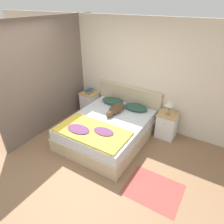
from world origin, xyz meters
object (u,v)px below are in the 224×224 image
Objects in this scene: pillow_right at (136,107)px; book_stack at (89,91)px; nightstand_right at (167,125)px; table_lamp at (170,104)px; nightstand_left at (90,103)px; pillow_left at (113,101)px; bed at (107,130)px; dog at (116,109)px.

book_stack is at bearing 178.46° from pillow_right.
table_lamp is at bearing -90.00° from nightstand_right.
nightstand_left is 0.83m from pillow_left.
bed is 3.32× the size of nightstand_left.
bed is 1.43m from book_stack.
book_stack is (-1.43, 0.04, 0.08)m from pillow_right.
table_lamp reaches higher than nightstand_left.
dog is (0.31, -0.37, 0.02)m from pillow_left.
dog is at bearing 92.38° from bed.
pillow_right is at bearing -1.68° from nightstand_left.
nightstand_left is 1.04× the size of pillow_left.
pillow_left is (-1.43, -0.04, 0.27)m from nightstand_right.
nightstand_left is 2.29m from table_lamp.
pillow_right is at bearing 0.00° from pillow_left.
pillow_left is at bearing 180.00° from pillow_right.
nightstand_right is 0.57m from table_lamp.
table_lamp is (1.11, 0.78, 0.62)m from bed.
nightstand_left is 1.73× the size of table_lamp.
bed is at bearing -35.94° from book_stack.
pillow_right is (0.33, 0.76, 0.32)m from bed.
table_lamp is at bearing 1.19° from pillow_right.
nightstand_right is at bearing 3.07° from pillow_right.
dog is 3.29× the size of book_stack.
pillow_right is at bearing 46.93° from dog.
pillow_left is 2.43× the size of book_stack.
nightstand_right is 0.83m from pillow_right.
book_stack is (-1.11, 0.80, 0.40)m from bed.
pillow_left is at bearing 130.18° from dog.
nightstand_left is 1.00× the size of nightstand_right.
nightstand_right is 1.04× the size of pillow_left.
book_stack reaches higher than nightstand_right.
bed is 1.37m from nightstand_left.
bed is 1.49m from table_lamp.
dog is at bearing -133.07° from pillow_right.
pillow_right is 0.74× the size of dog.
nightstand_left and nightstand_right have the same top height.
nightstand_right is at bearing 1.68° from pillow_left.
nightstand_left is (-1.11, 0.81, 0.05)m from bed.
pillow_left and pillow_right have the same top height.
dog is at bearing -20.49° from nightstand_left.
bed is at bearing -87.62° from dog.
dog is 1.22m from table_lamp.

